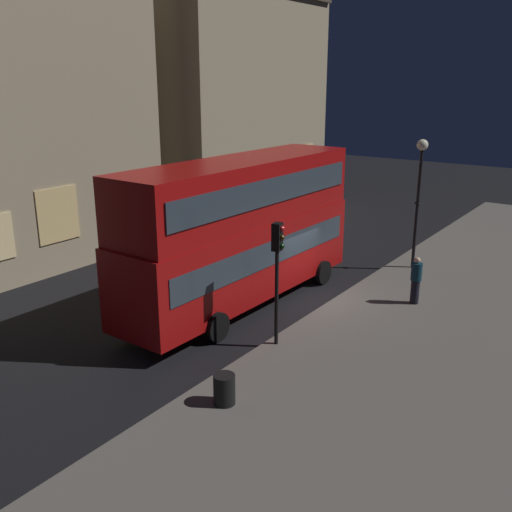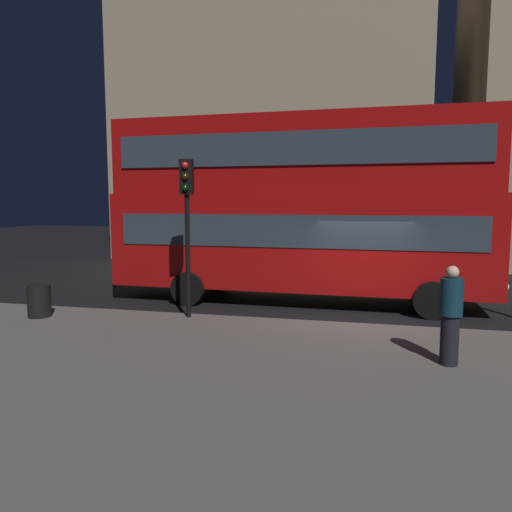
{
  "view_description": "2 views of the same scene",
  "coord_description": "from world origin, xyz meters",
  "px_view_note": "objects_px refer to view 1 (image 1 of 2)",
  "views": [
    {
      "loc": [
        -18.16,
        -10.02,
        8.14
      ],
      "look_at": [
        -3.01,
        0.66,
        2.4
      ],
      "focal_mm": 40.49,
      "sensor_mm": 36.0,
      "label": 1
    },
    {
      "loc": [
        0.1,
        -12.26,
        3.04
      ],
      "look_at": [
        -2.85,
        0.38,
        1.55
      ],
      "focal_mm": 34.01,
      "sensor_mm": 36.0,
      "label": 2
    }
  ],
  "objects_px": {
    "double_decker_bus": "(241,226)",
    "street_lamp": "(420,178)",
    "traffic_light_far_side": "(324,177)",
    "litter_bin": "(224,389)",
    "traffic_light_near_kerb": "(278,258)",
    "pedestrian": "(416,280)"
  },
  "relations": [
    {
      "from": "pedestrian",
      "to": "traffic_light_near_kerb",
      "type": "bearing_deg",
      "value": -95.98
    },
    {
      "from": "double_decker_bus",
      "to": "pedestrian",
      "type": "bearing_deg",
      "value": -55.82
    },
    {
      "from": "double_decker_bus",
      "to": "street_lamp",
      "type": "relative_size",
      "value": 1.99
    },
    {
      "from": "double_decker_bus",
      "to": "street_lamp",
      "type": "bearing_deg",
      "value": -25.32
    },
    {
      "from": "traffic_light_far_side",
      "to": "litter_bin",
      "type": "relative_size",
      "value": 5.12
    },
    {
      "from": "traffic_light_far_side",
      "to": "pedestrian",
      "type": "xyz_separation_m",
      "value": [
        -7.96,
        -8.27,
        -1.93
      ]
    },
    {
      "from": "traffic_light_near_kerb",
      "to": "litter_bin",
      "type": "bearing_deg",
      "value": -176.87
    },
    {
      "from": "double_decker_bus",
      "to": "street_lamp",
      "type": "xyz_separation_m",
      "value": [
        7.58,
        -3.78,
        1.06
      ]
    },
    {
      "from": "traffic_light_far_side",
      "to": "traffic_light_near_kerb",
      "type": "bearing_deg",
      "value": 24.48
    },
    {
      "from": "traffic_light_far_side",
      "to": "street_lamp",
      "type": "distance_m",
      "value": 7.79
    },
    {
      "from": "pedestrian",
      "to": "street_lamp",
      "type": "bearing_deg",
      "value": 127.03
    },
    {
      "from": "street_lamp",
      "to": "double_decker_bus",
      "type": "bearing_deg",
      "value": 153.48
    },
    {
      "from": "pedestrian",
      "to": "litter_bin",
      "type": "xyz_separation_m",
      "value": [
        -9.5,
        1.49,
        -0.51
      ]
    },
    {
      "from": "traffic_light_far_side",
      "to": "litter_bin",
      "type": "bearing_deg",
      "value": 22.28
    },
    {
      "from": "traffic_light_far_side",
      "to": "street_lamp",
      "type": "bearing_deg",
      "value": 60.85
    },
    {
      "from": "double_decker_bus",
      "to": "litter_bin",
      "type": "distance_m",
      "value": 7.58
    },
    {
      "from": "double_decker_bus",
      "to": "traffic_light_far_side",
      "type": "height_order",
      "value": "double_decker_bus"
    },
    {
      "from": "traffic_light_far_side",
      "to": "pedestrian",
      "type": "relative_size",
      "value": 2.31
    },
    {
      "from": "double_decker_bus",
      "to": "pedestrian",
      "type": "relative_size",
      "value": 6.24
    },
    {
      "from": "double_decker_bus",
      "to": "traffic_light_far_side",
      "type": "relative_size",
      "value": 2.7
    },
    {
      "from": "traffic_light_far_side",
      "to": "pedestrian",
      "type": "distance_m",
      "value": 11.64
    },
    {
      "from": "traffic_light_near_kerb",
      "to": "litter_bin",
      "type": "height_order",
      "value": "traffic_light_near_kerb"
    }
  ]
}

